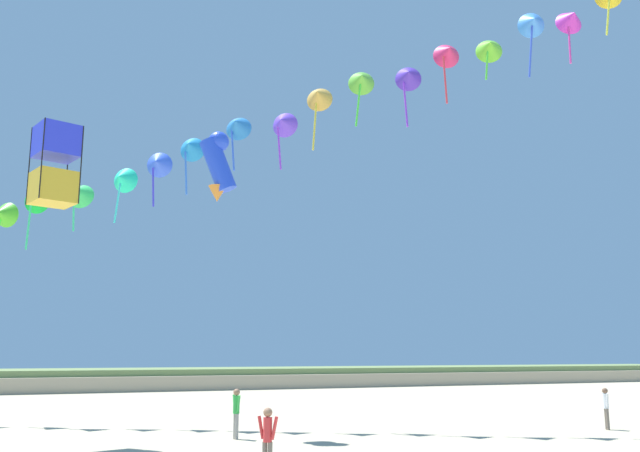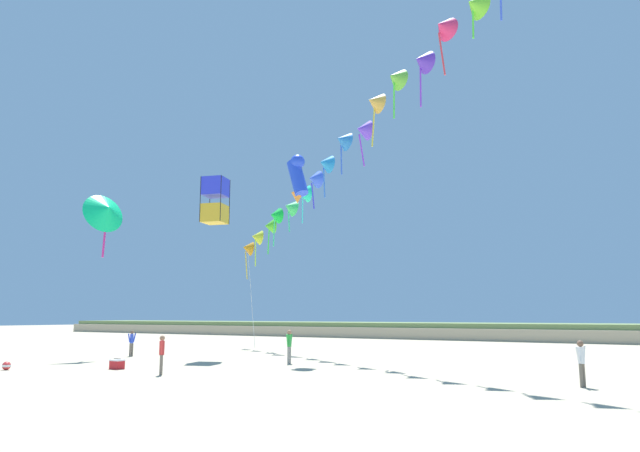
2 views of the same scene
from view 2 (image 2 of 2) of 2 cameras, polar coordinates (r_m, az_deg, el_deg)
ground_plane at (r=20.23m, az=-23.10°, el=-14.89°), size 240.00×240.00×0.00m
dune_ridge at (r=60.76m, az=16.64°, el=-10.05°), size 120.00×10.46×1.60m
person_near_left at (r=35.66m, az=-18.32°, el=-10.88°), size 0.20×0.52×1.49m
person_mid_center at (r=24.19m, az=-15.55°, el=-12.05°), size 0.43×0.45×1.55m
person_far_left at (r=28.75m, az=-3.09°, el=-11.72°), size 0.22×0.57×1.63m
person_far_right at (r=21.19m, az=24.67°, el=-12.10°), size 0.29×0.52×1.52m
kite_banner_string at (r=30.63m, az=5.71°, el=11.89°), size 31.85×17.76×19.60m
large_kite_low_lead at (r=31.08m, az=-2.26°, el=4.96°), size 1.58×1.11×2.70m
large_kite_mid_trail at (r=34.12m, az=-10.45°, el=2.52°), size 1.65×1.65×2.70m
large_kite_high_solo at (r=35.60m, az=-20.61°, el=1.46°), size 2.05×2.72×4.06m
beach_cooler at (r=27.41m, az=-19.64°, el=-12.90°), size 0.58×0.41×0.46m
beach_ball at (r=28.93m, az=-28.86°, el=-12.15°), size 0.36×0.36×0.36m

